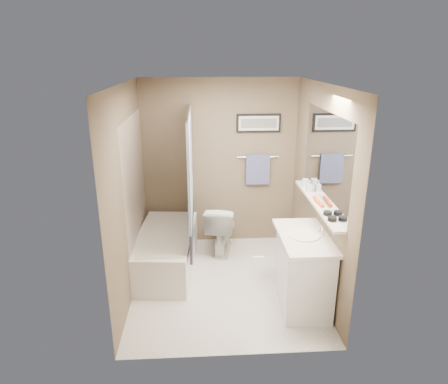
{
  "coord_description": "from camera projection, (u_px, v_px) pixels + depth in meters",
  "views": [
    {
      "loc": [
        -0.27,
        -4.29,
        2.7
      ],
      "look_at": [
        0.0,
        0.15,
        1.15
      ],
      "focal_mm": 32.0,
      "sensor_mm": 36.0,
      "label": 1
    }
  ],
  "objects": [
    {
      "name": "door",
      "position": [
        296.0,
        259.0,
        3.48
      ],
      "size": [
        0.8,
        0.02,
        2.0
      ],
      "primitive_type": "cube",
      "color": "silver",
      "rests_on": "wall_front"
    },
    {
      "name": "candle_bowl_near",
      "position": [
        332.0,
        219.0,
        3.99
      ],
      "size": [
        0.09,
        0.09,
        0.04
      ],
      "primitive_type": "cylinder",
      "color": "black",
      "rests_on": "shelf"
    },
    {
      "name": "soap_bottle",
      "position": [
        309.0,
        186.0,
        4.82
      ],
      "size": [
        0.06,
        0.06,
        0.14
      ],
      "primitive_type": "imported",
      "rotation": [
        0.0,
        0.0,
        -0.03
      ],
      "color": "#999999",
      "rests_on": "shelf"
    },
    {
      "name": "vanity",
      "position": [
        303.0,
        271.0,
        4.45
      ],
      "size": [
        0.55,
        0.93,
        0.8
      ],
      "primitive_type": "cube",
      "rotation": [
        0.0,
        0.0,
        -0.06
      ],
      "color": "white",
      "rests_on": "ground"
    },
    {
      "name": "tub_rim",
      "position": [
        165.0,
        233.0,
        5.15
      ],
      "size": [
        0.56,
        1.36,
        0.02
      ],
      "primitive_type": "cube",
      "color": "beige",
      "rests_on": "bathtub"
    },
    {
      "name": "shelf",
      "position": [
        317.0,
        203.0,
        4.51
      ],
      "size": [
        0.12,
        1.6,
        0.03
      ],
      "primitive_type": "cube",
      "color": "silver",
      "rests_on": "wall_right"
    },
    {
      "name": "ground",
      "position": [
        225.0,
        283.0,
        4.95
      ],
      "size": [
        2.5,
        2.5,
        0.0
      ],
      "primitive_type": "plane",
      "color": "silver",
      "rests_on": "ground"
    },
    {
      "name": "ceiling",
      "position": [
        225.0,
        86.0,
        4.17
      ],
      "size": [
        2.2,
        2.5,
        0.04
      ],
      "primitive_type": "cube",
      "color": "white",
      "rests_on": "wall_back"
    },
    {
      "name": "sink_basin",
      "position": [
        304.0,
        235.0,
        4.3
      ],
      "size": [
        0.34,
        0.34,
        0.01
      ],
      "primitive_type": "cylinder",
      "color": "white",
      "rests_on": "countertop"
    },
    {
      "name": "countertop",
      "position": [
        305.0,
        237.0,
        4.31
      ],
      "size": [
        0.54,
        0.96,
        0.04
      ],
      "primitive_type": "cube",
      "color": "white",
      "rests_on": "vanity"
    },
    {
      "name": "faucet_knob",
      "position": [
        320.0,
        229.0,
        4.4
      ],
      "size": [
        0.05,
        0.05,
        0.05
      ],
      "primitive_type": "sphere",
      "color": "white",
      "rests_on": "countertop"
    },
    {
      "name": "door_handle",
      "position": [
        258.0,
        257.0,
        3.51
      ],
      "size": [
        0.1,
        0.02,
        0.02
      ],
      "primitive_type": "cylinder",
      "rotation": [
        0.0,
        1.57,
        0.0
      ],
      "color": "silver",
      "rests_on": "door"
    },
    {
      "name": "wall_back",
      "position": [
        219.0,
        164.0,
        5.72
      ],
      "size": [
        2.2,
        0.04,
        2.4
      ],
      "primitive_type": "cube",
      "color": "brown",
      "rests_on": "ground"
    },
    {
      "name": "art_frame",
      "position": [
        259.0,
        123.0,
        5.56
      ],
      "size": [
        0.62,
        0.02,
        0.26
      ],
      "primitive_type": "cube",
      "color": "black",
      "rests_on": "wall_back"
    },
    {
      "name": "wall_left",
      "position": [
        129.0,
        194.0,
        4.5
      ],
      "size": [
        0.04,
        2.5,
        2.4
      ],
      "primitive_type": "cube",
      "color": "brown",
      "rests_on": "ground"
    },
    {
      "name": "towel_bar",
      "position": [
        258.0,
        157.0,
        5.7
      ],
      "size": [
        0.6,
        0.02,
        0.02
      ],
      "primitive_type": "cylinder",
      "rotation": [
        0.0,
        1.57,
        0.0
      ],
      "color": "silver",
      "rests_on": "wall_back"
    },
    {
      "name": "faucet_spout",
      "position": [
        323.0,
        231.0,
        4.3
      ],
      "size": [
        0.02,
        0.02,
        0.1
      ],
      "primitive_type": "cylinder",
      "color": "white",
      "rests_on": "countertop"
    },
    {
      "name": "towel",
      "position": [
        258.0,
        169.0,
        5.74
      ],
      "size": [
        0.34,
        0.05,
        0.44
      ],
      "primitive_type": "cube",
      "color": "#7D85B7",
      "rests_on": "towel_bar"
    },
    {
      "name": "mirror",
      "position": [
        325.0,
        158.0,
        4.34
      ],
      "size": [
        0.02,
        1.6,
        1.0
      ],
      "primitive_type": "cube",
      "color": "silver",
      "rests_on": "wall_right"
    },
    {
      "name": "pink_comb",
      "position": [
        313.0,
        196.0,
        4.67
      ],
      "size": [
        0.05,
        0.16,
        0.01
      ],
      "primitive_type": "cube",
      "rotation": [
        0.0,
        0.0,
        -0.1
      ],
      "color": "pink",
      "rests_on": "shelf"
    },
    {
      "name": "toilet",
      "position": [
        221.0,
        228.0,
        5.66
      ],
      "size": [
        0.52,
        0.76,
        0.71
      ],
      "primitive_type": "imported",
      "rotation": [
        0.0,
        0.0,
        2.96
      ],
      "color": "white",
      "rests_on": "ground"
    },
    {
      "name": "art_mat",
      "position": [
        259.0,
        123.0,
        5.55
      ],
      "size": [
        0.56,
        0.0,
        0.2
      ],
      "primitive_type": "cube",
      "color": "white",
      "rests_on": "art_frame"
    },
    {
      "name": "wall_front",
      "position": [
        234.0,
        240.0,
        3.4
      ],
      "size": [
        2.2,
        0.04,
        2.4
      ],
      "primitive_type": "cube",
      "color": "brown",
      "rests_on": "ground"
    },
    {
      "name": "curtain_lower",
      "position": [
        192.0,
        225.0,
        5.21
      ],
      "size": [
        0.03,
        1.45,
        0.36
      ],
      "primitive_type": "cube",
      "color": "#252B46",
      "rests_on": "curtain_rod"
    },
    {
      "name": "glass_jar",
      "position": [
        305.0,
        183.0,
        5.0
      ],
      "size": [
        0.08,
        0.08,
        0.1
      ],
      "primitive_type": "cylinder",
      "color": "silver",
      "rests_on": "shelf"
    },
    {
      "name": "curtain_upper",
      "position": [
        190.0,
        164.0,
        4.94
      ],
      "size": [
        0.03,
        1.45,
        1.28
      ],
      "primitive_type": "cube",
      "color": "silver",
      "rests_on": "curtain_rod"
    },
    {
      "name": "hair_brush_front",
      "position": [
        319.0,
        203.0,
        4.42
      ],
      "size": [
        0.06,
        0.22,
        0.04
      ],
      "primitive_type": "cylinder",
      "rotation": [
        1.57,
        0.0,
        0.1
      ],
      "color": "#E74E20",
      "rests_on": "shelf"
    },
    {
      "name": "art_image",
      "position": [
        259.0,
        123.0,
        5.54
      ],
      "size": [
        0.5,
        0.0,
        0.13
      ],
      "primitive_type": "cube",
      "color": "#595959",
      "rests_on": "art_mat"
    },
    {
      "name": "bathtub",
      "position": [
        166.0,
        251.0,
        5.23
      ],
      "size": [
        0.82,
        1.55,
        0.5
      ],
      "primitive_type": "cube",
      "rotation": [
        0.0,
        0.0,
        -0.08
      ],
      "color": "white",
      "rests_on": "ground"
    },
    {
      "name": "curtain_rod",
      "position": [
        189.0,
        111.0,
        4.73
      ],
      "size": [
        0.02,
        1.55,
        0.02
      ],
      "primitive_type": "cylinder",
      "rotation": [
        1.57,
        0.0,
        0.0
      ],
      "color": "silver",
      "rests_on": "wall_left"
    },
    {
      "name": "tile_surround",
      "position": [
        136.0,
        196.0,
        5.03
      ],
      "size": [
        0.02,
        1.55,
        2.0
      ],
      "primitive_type": "cube",
      "color": "#C4AC94",
      "rests_on": "wall_left"
    },
    {
      "name": "hair_brush_back",
      "position": [
        318.0,
        201.0,
        4.48
      ],
      "size": [
        0.04,
        0.22,
        0.04
      ],
      "primitive_type": "cylinder",
      "rotation": [
        1.57,
        0.0,
        0.01
      ],
      "color": "#DA451E",
      "rests_on": "shelf"
    },
    {
      "name": "wall_right",
      "position": [
        318.0,
        190.0,
        4.62
      ],
      "size": [
        0.04,
        2.5,
        2.4
      ],
      "primitive_type": "cube",
      "color": "brown",
      "rests_on": "ground"
    },
    {
      "name": "candle_bowl_far",
      "position": [
        328.0,
        213.0,
        4.13
      ],
      "size": [
        0.09,
        0.09,
        0.04
      ],
      "primitive_type": "cylinder",
      "color": "black",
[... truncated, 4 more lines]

